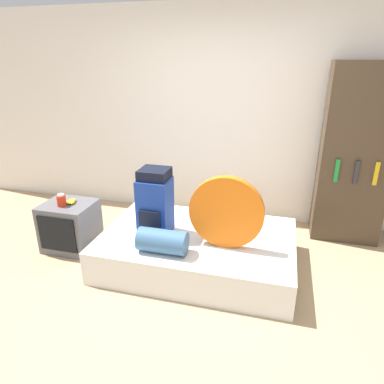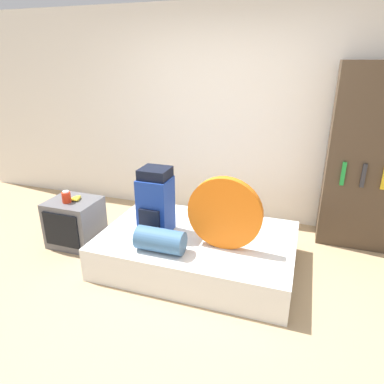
# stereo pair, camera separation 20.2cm
# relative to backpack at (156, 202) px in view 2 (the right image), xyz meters

# --- Properties ---
(ground_plane) EXTENTS (16.00, 16.00, 0.00)m
(ground_plane) POSITION_rel_backpack_xyz_m (0.45, -0.57, -0.66)
(ground_plane) COLOR tan
(wall_back) EXTENTS (8.00, 0.05, 2.60)m
(wall_back) POSITION_rel_backpack_xyz_m (0.45, 1.37, 0.64)
(wall_back) COLOR white
(wall_back) RESTS_ON ground_plane
(bed) EXTENTS (1.89, 1.26, 0.34)m
(bed) POSITION_rel_backpack_xyz_m (0.42, 0.06, -0.49)
(bed) COLOR white
(bed) RESTS_ON ground_plane
(backpack) EXTENTS (0.30, 0.32, 0.66)m
(backpack) POSITION_rel_backpack_xyz_m (0.00, 0.00, 0.00)
(backpack) COLOR navy
(backpack) RESTS_ON bed
(tent_bag) EXTENTS (0.69, 0.08, 0.69)m
(tent_bag) POSITION_rel_backpack_xyz_m (0.72, -0.09, 0.02)
(tent_bag) COLOR orange
(tent_bag) RESTS_ON bed
(sleeping_roll) EXTENTS (0.45, 0.22, 0.22)m
(sleeping_roll) POSITION_rel_backpack_xyz_m (0.19, -0.34, -0.21)
(sleeping_roll) COLOR #3D668E
(sleeping_roll) RESTS_ON bed
(television) EXTENTS (0.53, 0.48, 0.53)m
(television) POSITION_rel_backpack_xyz_m (-1.02, 0.02, -0.40)
(television) COLOR #5B5B60
(television) RESTS_ON ground_plane
(canister) EXTENTS (0.09, 0.09, 0.13)m
(canister) POSITION_rel_backpack_xyz_m (-1.03, -0.04, -0.07)
(canister) COLOR red
(canister) RESTS_ON television
(banana_bunch) EXTENTS (0.12, 0.15, 0.04)m
(banana_bunch) POSITION_rel_backpack_xyz_m (-0.98, 0.06, -0.11)
(banana_bunch) COLOR yellow
(banana_bunch) RESTS_ON television
(bookshelf) EXTENTS (0.72, 0.41, 1.97)m
(bookshelf) POSITION_rel_backpack_xyz_m (1.93, 1.08, 0.32)
(bookshelf) COLOR #473828
(bookshelf) RESTS_ON ground_plane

